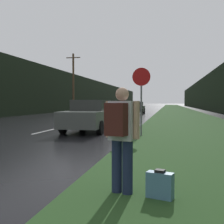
# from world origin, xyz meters

# --- Properties ---
(grass_verge) EXTENTS (6.00, 240.00, 0.02)m
(grass_verge) POSITION_xyz_m (7.25, 40.00, 0.01)
(grass_verge) COLOR #26471E
(grass_verge) RESTS_ON ground_plane
(lane_stripe_c) EXTENTS (0.12, 3.00, 0.01)m
(lane_stripe_c) POSITION_xyz_m (0.00, 12.97, 0.00)
(lane_stripe_c) COLOR silver
(lane_stripe_c) RESTS_ON ground_plane
(lane_stripe_d) EXTENTS (0.12, 3.00, 0.01)m
(lane_stripe_d) POSITION_xyz_m (0.00, 19.97, 0.00)
(lane_stripe_d) COLOR silver
(lane_stripe_d) RESTS_ON ground_plane
(lane_stripe_e) EXTENTS (0.12, 3.00, 0.01)m
(lane_stripe_e) POSITION_xyz_m (0.00, 26.97, 0.00)
(lane_stripe_e) COLOR silver
(lane_stripe_e) RESTS_ON ground_plane
(lane_stripe_f) EXTENTS (0.12, 3.00, 0.01)m
(lane_stripe_f) POSITION_xyz_m (0.00, 33.97, 0.00)
(lane_stripe_f) COLOR silver
(lane_stripe_f) RESTS_ON ground_plane
(treeline_far_side) EXTENTS (2.00, 140.00, 6.00)m
(treeline_far_side) POSITION_xyz_m (-10.25, 50.00, 3.00)
(treeline_far_side) COLOR black
(treeline_far_side) RESTS_ON ground_plane
(treeline_near_side) EXTENTS (2.00, 140.00, 6.17)m
(treeline_near_side) POSITION_xyz_m (13.25, 50.00, 3.09)
(treeline_near_side) COLOR black
(treeline_near_side) RESTS_ON ground_plane
(utility_pole_far) EXTENTS (1.80, 0.24, 7.47)m
(utility_pole_far) POSITION_xyz_m (-5.88, 33.79, 3.86)
(utility_pole_far) COLOR #4C3823
(utility_pole_far) RESTS_ON ground_plane
(stop_sign) EXTENTS (0.74, 0.07, 2.81)m
(stop_sign) POSITION_xyz_m (4.73, 11.77, 1.76)
(stop_sign) COLOR slate
(stop_sign) RESTS_ON ground_plane
(hitchhiker_with_backpack) EXTENTS (0.54, 0.48, 1.62)m
(hitchhiker_with_backpack) POSITION_xyz_m (5.14, 4.38, 0.93)
(hitchhiker_with_backpack) COLOR #1E2847
(hitchhiker_with_backpack) RESTS_ON ground_plane
(suitcase) EXTENTS (0.41, 0.26, 0.43)m
(suitcase) POSITION_xyz_m (5.72, 4.29, 0.20)
(suitcase) COLOR teal
(suitcase) RESTS_ON ground_plane
(car_passing_near) EXTENTS (1.88, 4.59, 1.51)m
(car_passing_near) POSITION_xyz_m (2.12, 13.34, 0.75)
(car_passing_near) COLOR #4C514C
(car_passing_near) RESTS_ON ground_plane
(car_passing_far) EXTENTS (1.95, 4.66, 1.45)m
(car_passing_far) POSITION_xyz_m (2.12, 31.98, 0.75)
(car_passing_far) COLOR black
(car_passing_far) RESTS_ON ground_plane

